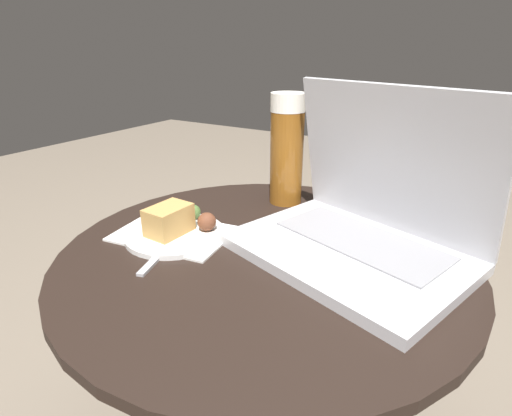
{
  "coord_description": "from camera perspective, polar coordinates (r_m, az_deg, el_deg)",
  "views": [
    {
      "loc": [
        0.29,
        -0.51,
        0.81
      ],
      "look_at": [
        -0.02,
        0.0,
        0.57
      ],
      "focal_mm": 28.0,
      "sensor_mm": 36.0,
      "label": 1
    }
  ],
  "objects": [
    {
      "name": "fork",
      "position": [
        0.69,
        -12.34,
        -5.25
      ],
      "size": [
        0.07,
        0.16,
        0.01
      ],
      "color": "#B2B2B7",
      "rests_on": "table"
    },
    {
      "name": "napkin",
      "position": [
        0.73,
        -11.64,
        -3.6
      ],
      "size": [
        0.22,
        0.17,
        0.0
      ],
      "color": "white",
      "rests_on": "table"
    },
    {
      "name": "snack_plate",
      "position": [
        0.72,
        -11.45,
        -2.53
      ],
      "size": [
        0.17,
        0.17,
        0.06
      ],
      "color": "white",
      "rests_on": "table"
    },
    {
      "name": "beer_glass",
      "position": [
        0.83,
        4.41,
        8.33
      ],
      "size": [
        0.07,
        0.07,
        0.23
      ],
      "color": "brown",
      "rests_on": "table"
    },
    {
      "name": "table",
      "position": [
        0.73,
        1.14,
        -14.39
      ],
      "size": [
        0.67,
        0.67,
        0.5
      ],
      "color": "black",
      "rests_on": "ground_plane"
    },
    {
      "name": "laptop",
      "position": [
        0.66,
        14.88,
        -1.85
      ],
      "size": [
        0.41,
        0.35,
        0.26
      ],
      "color": "silver",
      "rests_on": "table"
    }
  ]
}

